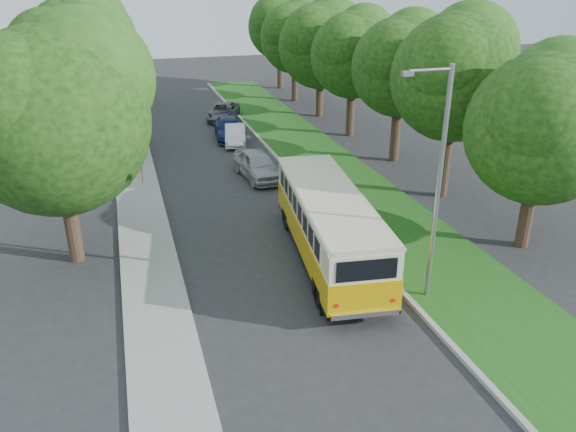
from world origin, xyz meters
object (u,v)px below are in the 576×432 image
object	(u,v)px
car_silver	(258,165)
car_white	(235,135)
car_blue	(229,129)
car_grey	(223,112)
lamppost_near	(437,180)
lamppost_far	(128,94)
vintage_bus	(329,227)

from	to	relation	value
car_silver	car_white	xyz separation A→B (m)	(0.18, 6.92, -0.14)
car_blue	car_grey	xyz separation A→B (m)	(0.61, 5.36, -0.05)
lamppost_near	car_white	size ratio (longest dim) A/B	2.14
lamppost_far	lamppost_near	bearing A→B (deg)	-64.29
lamppost_near	vintage_bus	size ratio (longest dim) A/B	0.82
lamppost_near	car_grey	xyz separation A→B (m)	(-1.85, 27.50, -3.75)
lamppost_near	vintage_bus	world-z (taller)	lamppost_near
lamppost_near	car_white	xyz separation A→B (m)	(-2.35, 20.72, -3.75)
lamppost_near	car_grey	distance (m)	27.81
lamppost_near	lamppost_far	xyz separation A→B (m)	(-8.91, 18.50, -0.25)
car_silver	car_grey	bearing A→B (deg)	81.20
car_white	car_grey	size ratio (longest dim) A/B	0.84
lamppost_far	car_blue	size ratio (longest dim) A/B	1.63
car_grey	lamppost_far	bearing A→B (deg)	-108.11
car_blue	car_white	bearing A→B (deg)	-79.18
car_silver	car_white	distance (m)	6.93
lamppost_far	car_grey	distance (m)	11.95
car_grey	car_silver	bearing A→B (deg)	-72.83
lamppost_far	car_white	bearing A→B (deg)	18.74
lamppost_near	car_blue	distance (m)	22.58
car_blue	lamppost_far	bearing A→B (deg)	-144.37
lamppost_near	vintage_bus	xyz separation A→B (m)	(-2.23, 3.60, -2.92)
car_grey	car_white	bearing A→B (deg)	-74.20
vintage_bus	car_silver	bearing A→B (deg)	98.48
lamppost_near	car_white	distance (m)	21.19
car_blue	vintage_bus	bearing A→B (deg)	-83.10
vintage_bus	car_blue	bearing A→B (deg)	97.54
lamppost_far	car_blue	world-z (taller)	lamppost_far
car_white	lamppost_far	bearing A→B (deg)	-149.98
vintage_bus	car_silver	size ratio (longest dim) A/B	2.20
car_blue	car_grey	size ratio (longest dim) A/B	1.04
lamppost_far	car_silver	world-z (taller)	lamppost_far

